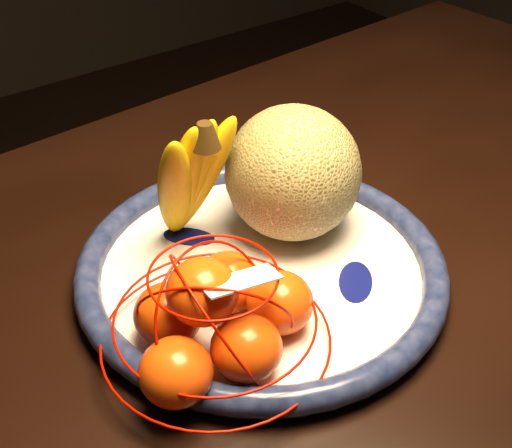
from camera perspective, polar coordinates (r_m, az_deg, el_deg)
dining_table at (r=0.90m, az=6.67°, el=-5.24°), size 1.54×0.98×0.75m
fruit_bowl at (r=0.78m, az=0.44°, el=-3.58°), size 0.40×0.40×0.03m
cantaloupe at (r=0.79m, az=2.98°, el=4.11°), size 0.15×0.15×0.15m
banana_bunch at (r=0.76m, az=-5.50°, el=3.91°), size 0.12×0.11×0.18m
mandarin_bag at (r=0.67m, az=-3.13°, el=-7.53°), size 0.22×0.22×0.14m
price_tag at (r=0.62m, az=-1.26°, el=-4.56°), size 0.07×0.04×0.01m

